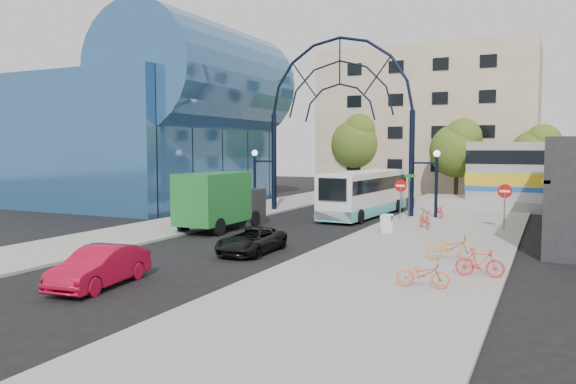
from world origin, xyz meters
The scene contains 22 objects.
ground centered at (0.00, 0.00, 0.00)m, with size 120.00×120.00×0.00m, color black.
sidewalk_east centered at (8.00, 4.00, 0.06)m, with size 8.00×56.00×0.12m, color gray.
plaza_west centered at (-6.50, 6.00, 0.06)m, with size 5.00×50.00×0.12m, color gray.
gateway_arch centered at (0.00, 14.00, 8.56)m, with size 13.64×0.44×12.10m.
stop_sign centered at (4.80, 12.00, 1.99)m, with size 0.80×0.07×2.50m.
do_not_enter_sign centered at (11.00, 10.00, 1.98)m, with size 0.76×0.07×2.48m.
street_name_sign centered at (5.20, 12.60, 2.13)m, with size 0.70×0.70×2.80m.
sandwich_board centered at (5.60, 5.98, 0.74)m, with size 0.55×0.61×0.99m.
transit_hall centered at (-15.30, 15.00, 6.70)m, with size 16.50×18.00×14.50m.
apartment_block centered at (2.00, 34.97, 7.00)m, with size 20.00×12.10×14.00m.
tree_north_a centered at (6.12, 25.93, 4.61)m, with size 4.48×4.48×7.00m.
tree_north_b centered at (-3.88, 29.93, 5.27)m, with size 5.12×5.12×8.00m.
tree_north_c centered at (12.12, 27.93, 4.28)m, with size 4.16×4.16×6.50m.
city_bus centered at (1.98, 13.77, 1.56)m, with size 3.05×11.00×2.99m.
green_truck centered at (-3.36, 4.20, 1.60)m, with size 2.49×6.36×3.20m.
black_suv centered at (1.62, -1.32, 0.56)m, with size 1.86×4.04×1.12m, color black.
red_sedan centered at (0.00, -8.60, 0.66)m, with size 1.40×4.01×1.32m, color #AA0A28.
bike_near_a centered at (6.79, 14.00, 0.58)m, with size 0.61×1.74×0.92m, color red.
bike_near_b centered at (6.97, 8.81, 0.65)m, with size 0.50×1.76×1.06m, color #D9412B.
bike_far_a centered at (9.79, 0.23, 0.62)m, with size 0.67×1.92×1.01m, color orange.
bike_far_b centered at (11.16, -2.30, 0.61)m, with size 0.46×1.63×0.98m, color red.
bike_far_c centered at (9.71, -4.67, 0.55)m, with size 0.58×1.65×0.87m, color #E1552D.
Camera 1 is at (13.34, -22.33, 4.52)m, focal length 35.00 mm.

